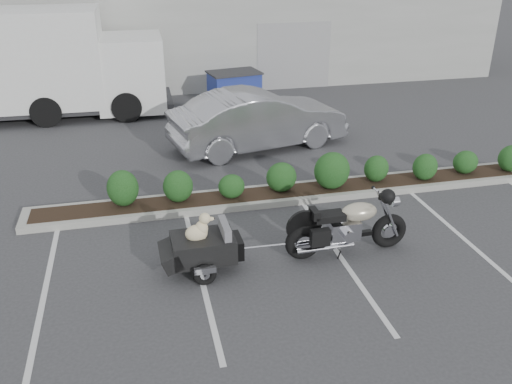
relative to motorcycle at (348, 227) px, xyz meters
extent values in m
plane|color=#38383A|center=(-1.36, 0.47, -0.57)|extent=(90.00, 90.00, 0.00)
cube|color=#9E9E93|center=(-0.36, 2.67, -0.49)|extent=(12.00, 1.00, 0.15)
cube|color=#9EA099|center=(-1.36, 17.47, 1.43)|extent=(26.00, 10.00, 4.00)
torus|color=black|center=(-0.88, 0.01, -0.22)|extent=(0.72, 0.20, 0.72)
torus|color=black|center=(0.89, 0.04, -0.22)|extent=(0.72, 0.20, 0.72)
cylinder|color=silver|center=(-0.88, 0.01, -0.22)|extent=(0.30, 0.13, 0.30)
cylinder|color=silver|center=(0.89, 0.04, -0.22)|extent=(0.26, 0.11, 0.26)
cylinder|color=silver|center=(0.82, -0.07, 0.18)|extent=(0.46, 0.06, 0.95)
cylinder|color=silver|center=(0.81, 0.15, 0.18)|extent=(0.46, 0.06, 0.95)
cylinder|color=silver|center=(0.64, 0.04, 0.59)|extent=(0.05, 0.75, 0.04)
cylinder|color=silver|center=(0.94, 0.04, 0.41)|extent=(0.13, 0.20, 0.19)
sphere|color=black|center=(0.61, -0.28, 0.71)|extent=(0.28, 0.28, 0.28)
cube|color=silver|center=(-0.07, 0.02, -0.06)|extent=(0.60, 0.38, 0.36)
cube|color=black|center=(0.03, 0.03, -0.20)|extent=(0.96, 0.13, 0.09)
ellipsoid|color=beige|center=(0.22, 0.03, 0.29)|extent=(0.71, 0.41, 0.35)
cube|color=black|center=(-0.39, 0.02, 0.26)|extent=(0.59, 0.33, 0.13)
cube|color=black|center=(-0.68, 0.01, 0.36)|extent=(0.13, 0.32, 0.17)
cylinder|color=silver|center=(-0.50, -0.18, -0.29)|extent=(1.12, 0.12, 0.10)
cylinder|color=silver|center=(-0.51, 0.21, -0.29)|extent=(1.12, 0.12, 0.10)
cube|color=black|center=(-0.66, -0.29, 0.02)|extent=(0.37, 0.16, 0.32)
cube|color=black|center=(-2.77, 0.02, -0.09)|extent=(1.14, 0.79, 0.45)
cube|color=slate|center=(-2.36, 0.03, 0.20)|extent=(0.14, 0.67, 0.32)
cube|color=slate|center=(-2.72, 0.03, 0.02)|extent=(0.76, 0.68, 0.04)
cube|color=black|center=(-3.36, 0.01, -0.16)|extent=(0.42, 0.78, 0.39)
cube|color=black|center=(-2.17, 0.04, -0.14)|extent=(0.22, 0.54, 0.36)
torus|color=black|center=(-2.81, -0.43, -0.38)|extent=(0.42, 0.13, 0.42)
torus|color=black|center=(-2.83, 0.47, -0.38)|extent=(0.42, 0.13, 0.42)
cube|color=silver|center=(-2.81, -0.48, -0.25)|extent=(0.39, 0.09, 0.11)
cube|color=silver|center=(-2.83, 0.53, -0.25)|extent=(0.39, 0.09, 0.11)
cylinder|color=black|center=(-2.82, 0.02, -0.38)|extent=(0.06, 0.96, 0.04)
cylinder|color=silver|center=(-1.91, 0.04, -0.22)|extent=(0.64, 0.05, 0.04)
ellipsoid|color=beige|center=(-2.88, 0.02, 0.22)|extent=(0.41, 0.28, 0.32)
ellipsoid|color=beige|center=(-2.78, 0.03, 0.30)|extent=(0.24, 0.22, 0.30)
sphere|color=beige|center=(-2.72, 0.03, 0.49)|extent=(0.21, 0.21, 0.20)
ellipsoid|color=beige|center=(-2.62, 0.03, 0.47)|extent=(0.15, 0.09, 0.07)
sphere|color=black|center=(-2.56, 0.03, 0.47)|extent=(0.04, 0.04, 0.04)
ellipsoid|color=beige|center=(-2.76, -0.03, 0.52)|extent=(0.05, 0.04, 0.11)
ellipsoid|color=beige|center=(-2.76, 0.09, 0.52)|extent=(0.05, 0.04, 0.11)
cylinder|color=beige|center=(-2.75, -0.04, 0.10)|extent=(0.05, 0.05, 0.13)
cylinder|color=beige|center=(-2.75, 0.09, 0.10)|extent=(0.05, 0.05, 0.13)
imported|color=#ABABB2|center=(-0.30, 6.11, 0.27)|extent=(5.33, 2.81, 1.67)
cube|color=navy|center=(-0.12, 10.73, 0.00)|extent=(1.89, 1.43, 1.15)
cube|color=#2D2D30|center=(-0.12, 10.73, 0.60)|extent=(2.00, 1.54, 0.06)
cube|color=white|center=(-3.74, 10.68, 0.80)|extent=(2.25, 2.57, 2.42)
cube|color=black|center=(-3.74, 10.68, 0.47)|extent=(0.13, 2.09, 1.10)
cube|color=white|center=(-7.15, 10.75, 1.41)|extent=(5.11, 2.74, 3.08)
cube|color=#2D2D30|center=(-6.27, 10.73, -0.18)|extent=(7.75, 2.58, 0.22)
cylinder|color=black|center=(-3.98, 9.47, -0.07)|extent=(1.00, 0.33, 0.99)
cylinder|color=black|center=(-3.93, 11.89, -0.07)|extent=(1.00, 0.33, 0.99)
cylinder|color=black|center=(-6.51, 9.52, -0.07)|extent=(1.00, 0.33, 0.99)
cylinder|color=black|center=(-6.46, 11.94, -0.07)|extent=(1.00, 0.33, 0.99)
camera|label=1|loc=(-3.74, -8.40, 4.97)|focal=38.00mm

